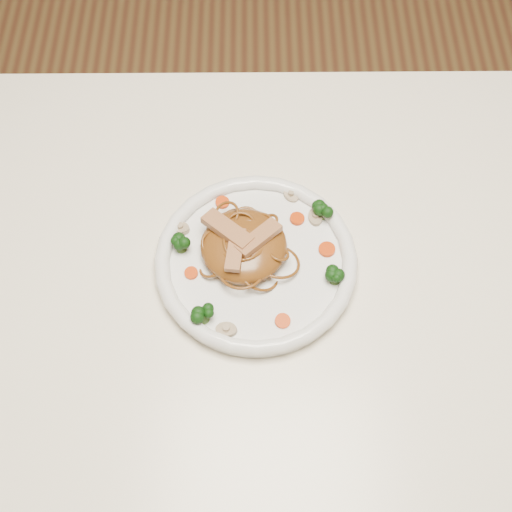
{
  "coord_description": "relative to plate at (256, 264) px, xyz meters",
  "views": [
    {
      "loc": [
        -0.05,
        -0.37,
        1.54
      ],
      "look_at": [
        -0.04,
        0.06,
        0.78
      ],
      "focal_mm": 47.9,
      "sensor_mm": 36.0,
      "label": 1
    }
  ],
  "objects": [
    {
      "name": "mushroom_3",
      "position": [
        0.05,
        0.1,
        0.01
      ],
      "size": [
        0.03,
        0.03,
        0.01
      ],
      "primitive_type": "cylinder",
      "rotation": [
        0.0,
        0.0,
        2.3
      ],
      "color": "#C9B596",
      "rests_on": "plate"
    },
    {
      "name": "mushroom_1",
      "position": [
        0.08,
        0.07,
        0.01
      ],
      "size": [
        0.03,
        0.03,
        0.01
      ],
      "primitive_type": "cylinder",
      "rotation": [
        0.0,
        0.0,
        1.65
      ],
      "color": "#C9B596",
      "rests_on": "plate"
    },
    {
      "name": "mushroom_2",
      "position": [
        -0.1,
        0.05,
        0.01
      ],
      "size": [
        0.03,
        0.03,
        0.01
      ],
      "primitive_type": "cylinder",
      "rotation": [
        0.0,
        0.0,
        -0.41
      ],
      "color": "#C9B596",
      "rests_on": "plate"
    },
    {
      "name": "carrot_0",
      "position": [
        0.06,
        0.06,
        0.01
      ],
      "size": [
        0.02,
        0.02,
        0.0
      ],
      "primitive_type": "cylinder",
      "rotation": [
        0.0,
        0.0,
        -0.19
      ],
      "color": "#C53407",
      "rests_on": "plate"
    },
    {
      "name": "carrot_1",
      "position": [
        -0.08,
        -0.02,
        0.01
      ],
      "size": [
        0.02,
        0.02,
        0.0
      ],
      "primitive_type": "cylinder",
      "rotation": [
        0.0,
        0.0,
        0.3
      ],
      "color": "#C53407",
      "rests_on": "plate"
    },
    {
      "name": "ground",
      "position": [
        0.04,
        -0.06,
        -0.76
      ],
      "size": [
        4.0,
        4.0,
        0.0
      ],
      "primitive_type": "plane",
      "color": "brown",
      "rests_on": "ground"
    },
    {
      "name": "broccoli_0",
      "position": [
        0.09,
        0.07,
        0.02
      ],
      "size": [
        0.03,
        0.03,
        0.03
      ],
      "primitive_type": null,
      "rotation": [
        0.0,
        0.0,
        0.26
      ],
      "color": "#10380B",
      "rests_on": "plate"
    },
    {
      "name": "mushroom_0",
      "position": [
        -0.04,
        -0.1,
        0.01
      ],
      "size": [
        0.03,
        0.03,
        0.01
      ],
      "primitive_type": "cylinder",
      "rotation": [
        0.0,
        0.0,
        -0.14
      ],
      "color": "#C9B596",
      "rests_on": "plate"
    },
    {
      "name": "plate",
      "position": [
        0.0,
        0.0,
        0.0
      ],
      "size": [
        0.27,
        0.27,
        0.02
      ],
      "primitive_type": "cylinder",
      "rotation": [
        0.0,
        0.0,
        0.04
      ],
      "color": "white",
      "rests_on": "table"
    },
    {
      "name": "broccoli_1",
      "position": [
        -0.1,
        0.02,
        0.02
      ],
      "size": [
        0.03,
        0.03,
        0.03
      ],
      "primitive_type": null,
      "rotation": [
        0.0,
        0.0,
        0.3
      ],
      "color": "#10380B",
      "rests_on": "plate"
    },
    {
      "name": "broccoli_3",
      "position": [
        0.1,
        -0.03,
        0.02
      ],
      "size": [
        0.03,
        0.03,
        0.03
      ],
      "primitive_type": null,
      "rotation": [
        0.0,
        0.0,
        0.34
      ],
      "color": "#10380B",
      "rests_on": "plate"
    },
    {
      "name": "chicken_b",
      "position": [
        -0.04,
        0.03,
        0.04
      ],
      "size": [
        0.07,
        0.07,
        0.01
      ],
      "primitive_type": "cube",
      "rotation": [
        0.0,
        0.0,
        2.41
      ],
      "color": "tan",
      "rests_on": "noodle_mound"
    },
    {
      "name": "table",
      "position": [
        0.04,
        -0.06,
        -0.11
      ],
      "size": [
        1.2,
        0.8,
        0.75
      ],
      "color": "white",
      "rests_on": "ground"
    },
    {
      "name": "broccoli_2",
      "position": [
        -0.06,
        -0.08,
        0.02
      ],
      "size": [
        0.03,
        0.03,
        0.03
      ],
      "primitive_type": null,
      "rotation": [
        0.0,
        0.0,
        0.16
      ],
      "color": "#10380B",
      "rests_on": "plate"
    },
    {
      "name": "carrot_2",
      "position": [
        0.09,
        0.02,
        0.01
      ],
      "size": [
        0.03,
        0.03,
        0.0
      ],
      "primitive_type": "cylinder",
      "rotation": [
        0.0,
        0.0,
        -0.37
      ],
      "color": "#C53407",
      "rests_on": "plate"
    },
    {
      "name": "carrot_3",
      "position": [
        -0.04,
        0.09,
        0.01
      ],
      "size": [
        0.02,
        0.02,
        0.0
      ],
      "primitive_type": "cylinder",
      "rotation": [
        0.0,
        0.0,
        -0.39
      ],
      "color": "#C53407",
      "rests_on": "plate"
    },
    {
      "name": "carrot_4",
      "position": [
        0.03,
        -0.09,
        0.01
      ],
      "size": [
        0.02,
        0.02,
        0.0
      ],
      "primitive_type": "cylinder",
      "rotation": [
        0.0,
        0.0,
        0.24
      ],
      "color": "#C53407",
      "rests_on": "plate"
    },
    {
      "name": "chicken_c",
      "position": [
        -0.03,
        -0.0,
        0.04
      ],
      "size": [
        0.03,
        0.06,
        0.01
      ],
      "primitive_type": "cube",
      "rotation": [
        0.0,
        0.0,
        4.57
      ],
      "color": "tan",
      "rests_on": "noodle_mound"
    },
    {
      "name": "noodle_mound",
      "position": [
        -0.02,
        0.01,
        0.02
      ],
      "size": [
        0.13,
        0.13,
        0.04
      ],
      "primitive_type": "ellipsoid",
      "rotation": [
        0.0,
        0.0,
        0.19
      ],
      "color": "brown",
      "rests_on": "plate"
    },
    {
      "name": "chicken_a",
      "position": [
        0.0,
        0.01,
        0.04
      ],
      "size": [
        0.06,
        0.06,
        0.01
      ],
      "primitive_type": "cube",
      "rotation": [
        0.0,
        0.0,
        0.75
      ],
      "color": "tan",
      "rests_on": "noodle_mound"
    }
  ]
}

